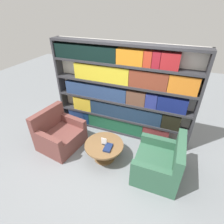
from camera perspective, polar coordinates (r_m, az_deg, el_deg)
ground_plane at (r=3.77m, az=-3.85°, el=-16.89°), size 14.00×14.00×0.00m
bookshelf at (r=4.02m, az=3.00°, el=6.04°), size 3.26×0.30×2.19m
armchair_left at (r=4.18m, az=-16.80°, el=-7.11°), size 0.93×1.00×0.87m
armchair_right at (r=3.52m, az=15.26°, el=-15.94°), size 0.81×0.90×0.87m
coffee_table at (r=3.69m, az=-2.50°, el=-11.73°), size 0.80×0.80×0.39m
table_sign at (r=3.57m, az=-2.57°, el=-9.69°), size 0.11×0.06×0.16m
stray_book at (r=3.52m, az=-1.31°, el=-11.54°), size 0.16×0.25×0.04m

